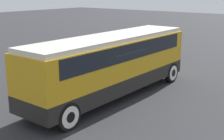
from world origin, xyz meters
TOP-DOWN VIEW (x-y plane):
  - ground_plane at (0.00, 0.00)m, footprint 120.00×120.00m
  - tour_bus at (0.10, -0.00)m, footprint 10.47×2.51m
  - parked_car_near at (5.10, 5.59)m, footprint 4.19×1.89m

SIDE VIEW (x-z plane):
  - ground_plane at x=0.00m, z-range 0.00..0.00m
  - parked_car_near at x=5.10m, z-range 0.00..1.39m
  - tour_bus at x=0.10m, z-range 0.33..3.50m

